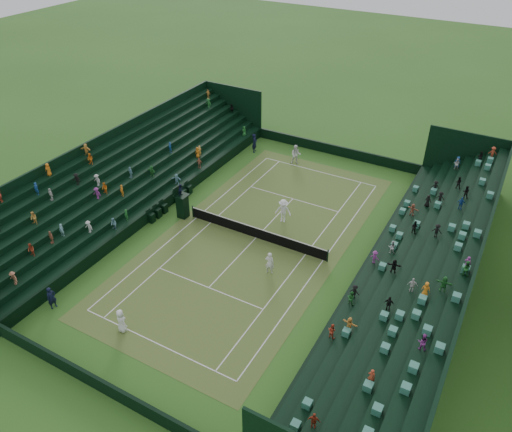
# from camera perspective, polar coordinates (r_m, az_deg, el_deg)

# --- Properties ---
(ground) EXTENTS (160.00, 160.00, 0.00)m
(ground) POSITION_cam_1_polar(r_m,az_deg,el_deg) (37.72, 0.00, -2.52)
(ground) COLOR #31611E
(ground) RESTS_ON ground
(court_surface) EXTENTS (12.97, 26.77, 0.01)m
(court_surface) POSITION_cam_1_polar(r_m,az_deg,el_deg) (37.72, 0.00, -2.52)
(court_surface) COLOR #3A7527
(court_surface) RESTS_ON ground
(perimeter_wall_north) EXTENTS (17.17, 0.20, 1.00)m
(perimeter_wall_north) POSITION_cam_1_polar(r_m,az_deg,el_deg) (49.94, 9.04, 7.45)
(perimeter_wall_north) COLOR black
(perimeter_wall_north) RESTS_ON ground
(perimeter_wall_south) EXTENTS (17.17, 0.20, 1.00)m
(perimeter_wall_south) POSITION_cam_1_polar(r_m,az_deg,el_deg) (28.51, -16.72, -18.34)
(perimeter_wall_south) COLOR black
(perimeter_wall_south) RESTS_ON ground
(perimeter_wall_east) EXTENTS (0.20, 31.77, 1.00)m
(perimeter_wall_east) POSITION_cam_1_polar(r_m,az_deg,el_deg) (34.94, 12.29, -5.85)
(perimeter_wall_east) COLOR black
(perimeter_wall_east) RESTS_ON ground
(perimeter_wall_west) EXTENTS (0.20, 31.77, 1.00)m
(perimeter_wall_west) POSITION_cam_1_polar(r_m,az_deg,el_deg) (41.54, -10.26, 1.48)
(perimeter_wall_west) COLOR black
(perimeter_wall_west) RESTS_ON ground
(north_grandstand) EXTENTS (6.60, 32.00, 4.90)m
(north_grandstand) POSITION_cam_1_polar(r_m,az_deg,el_deg) (33.76, 19.21, -6.52)
(north_grandstand) COLOR black
(north_grandstand) RESTS_ON ground
(south_grandstand) EXTENTS (6.60, 32.00, 4.90)m
(south_grandstand) POSITION_cam_1_polar(r_m,az_deg,el_deg) (43.51, -14.73, 4.07)
(south_grandstand) COLOR black
(south_grandstand) RESTS_ON ground
(tennis_net) EXTENTS (11.67, 0.10, 1.06)m
(tennis_net) POSITION_cam_1_polar(r_m,az_deg,el_deg) (37.41, 0.00, -1.87)
(tennis_net) COLOR black
(tennis_net) RESTS_ON ground
(umpire_chair) EXTENTS (0.96, 0.96, 3.01)m
(umpire_chair) POSITION_cam_1_polar(r_m,az_deg,el_deg) (39.83, -8.44, 1.48)
(umpire_chair) COLOR black
(umpire_chair) RESTS_ON ground
(courtside_chairs) EXTENTS (0.51, 5.48, 1.11)m
(courtside_chairs) POSITION_cam_1_polar(r_m,az_deg,el_deg) (41.66, -9.74, 1.52)
(courtside_chairs) COLOR black
(courtside_chairs) RESTS_ON ground
(player_near_west) EXTENTS (0.90, 0.71, 1.63)m
(player_near_west) POSITION_cam_1_polar(r_m,az_deg,el_deg) (31.15, -15.16, -11.48)
(player_near_west) COLOR white
(player_near_west) RESTS_ON ground
(player_near_east) EXTENTS (0.71, 0.55, 1.73)m
(player_near_east) POSITION_cam_1_polar(r_m,az_deg,el_deg) (34.02, 1.57, -5.38)
(player_near_east) COLOR white
(player_near_east) RESTS_ON ground
(player_far_west) EXTENTS (1.14, 1.03, 1.91)m
(player_far_west) POSITION_cam_1_polar(r_m,az_deg,el_deg) (47.59, 4.58, 7.01)
(player_far_west) COLOR white
(player_far_west) RESTS_ON ground
(player_far_east) EXTENTS (1.43, 1.04, 1.99)m
(player_far_east) POSITION_cam_1_polar(r_m,az_deg,el_deg) (39.04, 3.12, 0.59)
(player_far_east) COLOR white
(player_far_east) RESTS_ON ground
(line_judge_north) EXTENTS (0.58, 0.77, 1.91)m
(line_judge_north) POSITION_cam_1_polar(r_m,az_deg,el_deg) (49.72, -0.16, 8.35)
(line_judge_north) COLOR black
(line_judge_north) RESTS_ON ground
(line_judge_south) EXTENTS (0.49, 0.64, 1.58)m
(line_judge_south) POSITION_cam_1_polar(r_m,az_deg,el_deg) (34.03, -22.32, -8.65)
(line_judge_south) COLOR black
(line_judge_south) RESTS_ON ground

